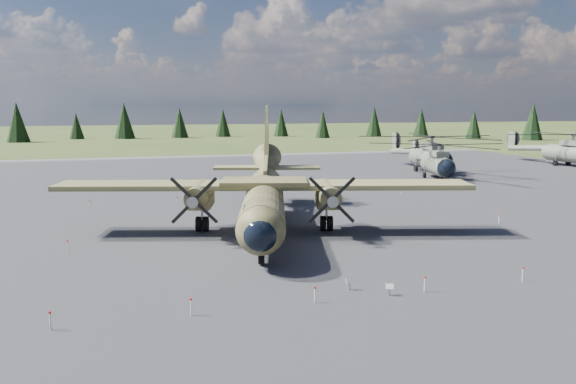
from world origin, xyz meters
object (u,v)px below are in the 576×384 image
object	(u,v)px
transport_plane	(264,192)
helicopter_near	(438,154)
helicopter_mid	(430,146)
helicopter_far	(570,143)

from	to	relation	value
transport_plane	helicopter_near	world-z (taller)	transport_plane
helicopter_near	helicopter_mid	size ratio (longest dim) A/B	0.93
helicopter_mid	transport_plane	bearing A→B (deg)	-134.12
transport_plane	helicopter_near	xyz separation A→B (m)	(28.97, 23.20, 0.39)
transport_plane	helicopter_far	xyz separation A→B (m)	(57.39, 31.30, 0.74)
helicopter_near	helicopter_mid	xyz separation A→B (m)	(2.90, 6.94, 0.43)
helicopter_near	helicopter_far	bearing A→B (deg)	28.49
transport_plane	helicopter_mid	xyz separation A→B (m)	(31.87, 30.14, 0.81)
helicopter_near	helicopter_far	distance (m)	29.55
helicopter_mid	helicopter_far	size ratio (longest dim) A/B	0.99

